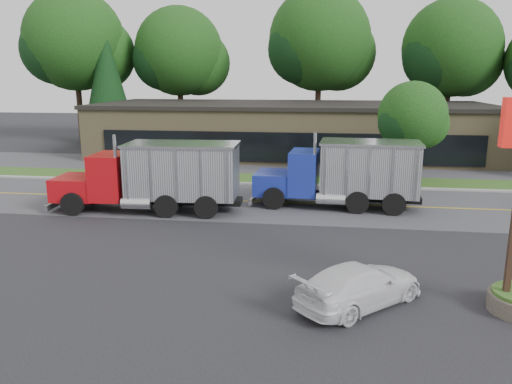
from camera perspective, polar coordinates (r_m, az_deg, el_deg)
ground at (r=18.23m, az=-8.06°, el=-7.86°), size 140.00×140.00×0.00m
road at (r=26.60m, az=-2.78°, el=-1.03°), size 60.00×8.00×0.02m
center_line at (r=26.60m, az=-2.78°, el=-1.03°), size 60.00×0.12×0.01m
curb at (r=30.63m, az=-1.33°, el=0.86°), size 60.00×0.30×0.12m
grass_verge at (r=32.37m, az=-0.82°, el=1.53°), size 60.00×3.40×0.03m
far_parking at (r=37.23m, az=0.35°, el=3.05°), size 60.00×7.00×0.02m
strip_mall at (r=42.68m, az=4.11°, el=7.01°), size 32.00×12.00×4.00m
tree_far_a at (r=54.47m, az=-19.77°, el=15.48°), size 10.41×9.79×14.84m
tree_far_b at (r=52.59m, az=-8.60°, el=15.14°), size 9.35×8.80×13.34m
tree_far_c at (r=50.57m, az=7.45°, el=16.35°), size 10.40×9.79×14.84m
tree_far_d at (r=50.78m, az=21.51°, el=14.58°), size 9.44×8.88×13.46m
evergreen_left at (r=50.81m, az=-16.67°, el=12.26°), size 4.99×4.99×11.34m
tree_verge at (r=31.93m, az=17.51°, el=7.97°), size 4.37×4.12×6.24m
dump_truck_red at (r=24.67m, az=-11.17°, el=1.92°), size 9.24×3.07×3.36m
dump_truck_blue at (r=25.35m, az=10.25°, el=2.25°), size 8.34×3.12×3.36m
rally_car at (r=14.92m, az=11.77°, el=-10.34°), size 4.21×4.16×1.22m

